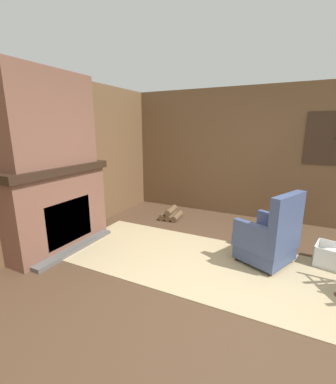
% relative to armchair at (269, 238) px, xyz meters
% --- Properties ---
extents(ground_plane, '(14.00, 14.00, 0.00)m').
position_rel_armchair_xyz_m(ground_plane, '(-0.39, -0.86, -0.37)').
color(ground_plane, '#4C3523').
extents(wood_panel_wall_left, '(0.06, 6.06, 2.59)m').
position_rel_armchair_xyz_m(wood_panel_wall_left, '(-3.14, -0.86, 0.93)').
color(wood_panel_wall_left, brown).
rests_on(wood_panel_wall_left, ground).
extents(wood_panel_wall_back, '(6.06, 0.09, 2.59)m').
position_rel_armchair_xyz_m(wood_panel_wall_back, '(-0.35, 1.90, 0.94)').
color(wood_panel_wall_back, brown).
rests_on(wood_panel_wall_back, ground).
extents(fireplace_hearth, '(0.61, 1.69, 1.27)m').
position_rel_armchair_xyz_m(fireplace_hearth, '(-2.90, -0.86, 0.26)').
color(fireplace_hearth, brown).
rests_on(fireplace_hearth, ground).
extents(chimney_breast, '(0.35, 1.40, 1.30)m').
position_rel_armchair_xyz_m(chimney_breast, '(-2.91, -0.86, 1.55)').
color(chimney_breast, brown).
rests_on(chimney_breast, fireplace_hearth).
extents(area_rug, '(4.25, 1.63, 0.01)m').
position_rel_armchair_xyz_m(area_rug, '(-0.68, -0.39, -0.36)').
color(area_rug, tan).
rests_on(area_rug, ground).
extents(armchair, '(0.84, 0.86, 1.02)m').
position_rel_armchair_xyz_m(armchair, '(0.00, 0.00, 0.00)').
color(armchair, '#3D4C75').
rests_on(armchair, ground).
extents(firewood_stack, '(0.42, 0.47, 0.23)m').
position_rel_armchair_xyz_m(firewood_stack, '(-1.95, 1.03, -0.28)').
color(firewood_stack, brown).
rests_on(firewood_stack, ground).
extents(oil_lamp_vase, '(0.11, 0.11, 0.31)m').
position_rel_armchair_xyz_m(oil_lamp_vase, '(-2.95, -1.34, 1.01)').
color(oil_lamp_vase, '#47708E').
rests_on(oil_lamp_vase, fireplace_hearth).
extents(storage_case, '(0.17, 0.21, 0.14)m').
position_rel_armchair_xyz_m(storage_case, '(-2.95, -0.42, 0.97)').
color(storage_case, gray).
rests_on(storage_case, fireplace_hearth).
extents(decorative_plate_on_mantel, '(0.06, 0.23, 0.23)m').
position_rel_armchair_xyz_m(decorative_plate_on_mantel, '(-2.97, -0.87, 1.01)').
color(decorative_plate_on_mantel, gold).
rests_on(decorative_plate_on_mantel, fireplace_hearth).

